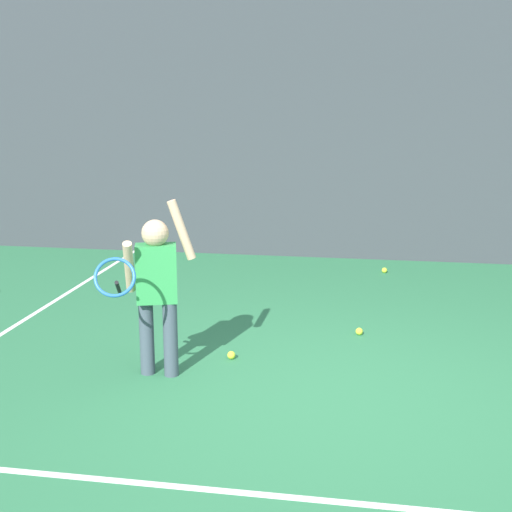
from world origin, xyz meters
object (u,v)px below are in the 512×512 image
Objects in this scene: tennis_player at (155,284)px; tennis_ball_2 at (359,331)px; tennis_ball_0 at (231,355)px; tennis_ball_4 at (384,270)px.

tennis_player reaches higher than tennis_ball_2.
tennis_ball_2 is (1.02, 0.76, 0.00)m from tennis_ball_0.
tennis_player is at bearing -116.71° from tennis_ball_4.
tennis_ball_0 is 3.36m from tennis_ball_4.
tennis_ball_2 is 2.36m from tennis_ball_4.
tennis_ball_0 is at bearing 23.81° from tennis_player.
tennis_player reaches higher than tennis_ball_0.
tennis_player is 20.46× the size of tennis_ball_0.
tennis_ball_0 is 1.00× the size of tennis_ball_4.
tennis_ball_2 is (1.50, 1.18, -0.69)m from tennis_player.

